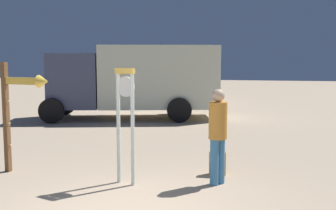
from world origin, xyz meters
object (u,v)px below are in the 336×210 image
person_near_clock (218,132)px  backpack (218,163)px  arrow_sign (20,101)px  box_truck_far (145,73)px  standing_clock (125,115)px  box_truck_near (137,78)px

person_near_clock → backpack: (-0.05, 0.64, -0.75)m
arrow_sign → person_near_clock: arrow_sign is taller
backpack → box_truck_far: 15.30m
standing_clock → box_truck_near: (-2.12, 8.22, 0.28)m
person_near_clock → standing_clock: bearing=-169.5°
person_near_clock → backpack: bearing=94.1°
box_truck_far → standing_clock: bearing=-76.5°
arrow_sign → box_truck_near: box_truck_near is taller
backpack → box_truck_far: (-5.26, 14.31, 1.28)m
arrow_sign → box_truck_far: 15.09m
person_near_clock → box_truck_far: 15.87m
backpack → box_truck_near: bearing=117.2°
arrow_sign → box_truck_far: box_truck_far is taller
backpack → person_near_clock: bearing=-85.9°
person_near_clock → box_truck_near: bearing=115.5°
arrow_sign → backpack: 4.12m
backpack → box_truck_near: size_ratio=0.07×
person_near_clock → box_truck_far: size_ratio=0.24×
box_truck_near → backpack: bearing=-62.8°
box_truck_near → box_truck_far: bearing=102.3°
person_near_clock → backpack: size_ratio=3.74×
box_truck_near → arrow_sign: bearing=-90.9°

